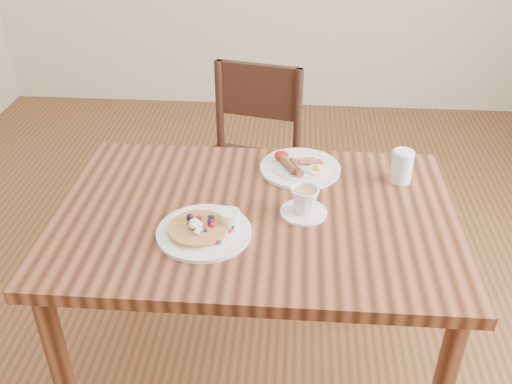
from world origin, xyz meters
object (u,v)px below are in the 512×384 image
dining_table (256,238)px  chair_far (250,159)px  teacup_saucer (304,202)px  breakfast_plate (299,167)px  pancake_plate (205,229)px  water_glass (402,166)px

dining_table → chair_far: 0.80m
dining_table → teacup_saucer: size_ratio=8.57×
breakfast_plate → teacup_saucer: size_ratio=1.93×
dining_table → breakfast_plate: size_ratio=4.44×
dining_table → teacup_saucer: 0.20m
dining_table → pancake_plate: size_ratio=4.44×
chair_far → breakfast_plate: bearing=124.5°
chair_far → pancake_plate: (-0.05, -0.90, 0.27)m
chair_far → pancake_plate: size_ratio=3.26×
pancake_plate → breakfast_plate: bearing=55.5°
breakfast_plate → chair_far: bearing=112.2°
pancake_plate → breakfast_plate: pancake_plate is taller
chair_far → teacup_saucer: bearing=118.8°
dining_table → teacup_saucer: bearing=0.9°
dining_table → water_glass: (0.45, 0.21, 0.15)m
chair_far → teacup_saucer: chair_far is taller
dining_table → water_glass: water_glass is taller
chair_far → water_glass: size_ratio=8.21×
breakfast_plate → teacup_saucer: (0.02, -0.26, 0.03)m
breakfast_plate → water_glass: 0.33m
dining_table → breakfast_plate: (0.13, 0.26, 0.11)m
pancake_plate → breakfast_plate: size_ratio=1.00×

